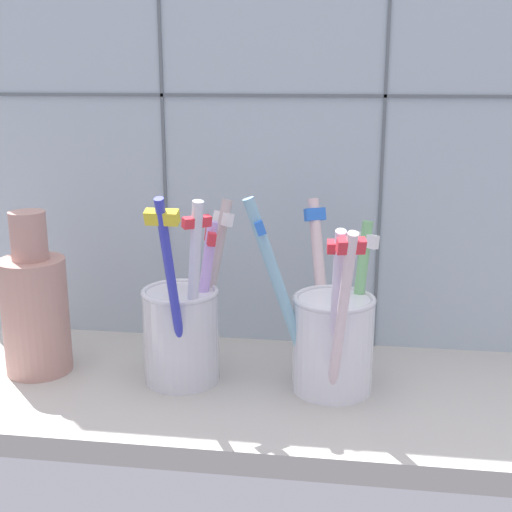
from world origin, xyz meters
The scene contains 5 objects.
counter_slab centered at (0.00, 0.00, 1.00)cm, with size 64.00×22.00×2.00cm, color #BCB7AD.
tile_wall_back centered at (0.00, 12.00, 22.50)cm, with size 64.00×2.20×45.00cm.
toothbrush_cup_left centered at (-6.53, 0.39, 7.05)cm, with size 7.93×11.69×18.12cm.
toothbrush_cup_right centered at (6.63, 0.41, 7.08)cm, with size 11.34×15.12×17.41cm.
ceramic_vase centered at (-20.48, 0.64, 8.18)cm, with size 6.01×6.01×15.14cm.
Camera 1 is at (7.79, -55.29, 29.14)cm, focal length 48.10 mm.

